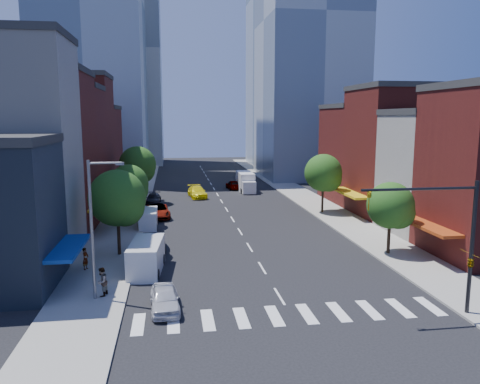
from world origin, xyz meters
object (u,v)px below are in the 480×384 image
at_px(parked_car_third, 158,211).
at_px(taxi, 197,192).
at_px(pedestrian_near, 85,259).
at_px(pedestrian_far, 102,282).
at_px(parked_car_front, 165,299).
at_px(traffic_car_far, 233,185).
at_px(box_truck, 246,182).
at_px(parked_car_rear, 153,199).
at_px(parked_car_second, 156,243).
at_px(traffic_car_oncoming, 245,184).
at_px(cargo_van_far, 148,219).
at_px(cargo_van_near, 146,257).

relative_size(parked_car_third, taxi, 1.02).
bearing_deg(pedestrian_near, pedestrian_far, -141.65).
relative_size(parked_car_front, traffic_car_far, 0.98).
bearing_deg(pedestrian_near, box_truck, -7.16).
bearing_deg(parked_car_rear, parked_car_second, -84.77).
xyz_separation_m(traffic_car_oncoming, traffic_car_far, (-2.24, -1.51, 0.06)).
bearing_deg(parked_car_front, pedestrian_near, 122.90).
xyz_separation_m(parked_car_front, cargo_van_far, (-2.00, 22.34, 0.24)).
distance_m(cargo_van_far, taxi, 19.59).
bearing_deg(box_truck, cargo_van_near, -109.86).
bearing_deg(pedestrian_near, parked_car_rear, 10.76).
bearing_deg(parked_car_rear, traffic_car_oncoming, 43.90).
bearing_deg(pedestrian_near, parked_car_second, -26.32).
xyz_separation_m(parked_car_third, pedestrian_near, (-4.98, -19.03, 0.21)).
height_order(parked_car_third, cargo_van_far, cargo_van_far).
relative_size(parked_car_front, box_truck, 0.58).
relative_size(taxi, traffic_car_oncoming, 1.35).
xyz_separation_m(traffic_car_far, pedestrian_near, (-16.74, -39.87, 0.26)).
distance_m(cargo_van_near, taxi, 34.00).
distance_m(traffic_car_far, box_truck, 2.97).
bearing_deg(traffic_car_oncoming, taxi, 41.44).
distance_m(parked_car_third, traffic_car_oncoming, 26.37).
height_order(traffic_car_far, pedestrian_near, pedestrian_near).
height_order(parked_car_third, pedestrian_near, pedestrian_near).
height_order(pedestrian_near, pedestrian_far, pedestrian_far).
height_order(parked_car_second, taxi, taxi).
xyz_separation_m(traffic_car_oncoming, pedestrian_near, (-18.98, -41.39, 0.32)).
height_order(taxi, traffic_car_far, taxi).
xyz_separation_m(cargo_van_near, traffic_car_oncoming, (14.34, 42.35, -0.50)).
bearing_deg(cargo_van_far, traffic_car_far, 63.84).
distance_m(cargo_van_near, traffic_car_oncoming, 44.71).
bearing_deg(parked_car_front, box_truck, 71.55).
relative_size(parked_car_second, box_truck, 0.57).
relative_size(parked_car_second, traffic_car_oncoming, 1.01).
relative_size(parked_car_front, traffic_car_oncoming, 1.04).
bearing_deg(taxi, box_truck, 24.64).
bearing_deg(parked_car_third, cargo_van_far, -105.07).
bearing_deg(traffic_car_oncoming, parked_car_second, 64.78).
distance_m(parked_car_second, traffic_car_far, 36.63).
xyz_separation_m(parked_car_second, cargo_van_near, (-0.54, -6.08, 0.49)).
xyz_separation_m(traffic_car_oncoming, box_truck, (-0.49, -3.82, 0.73)).
bearing_deg(pedestrian_near, traffic_car_far, -3.73).
distance_m(parked_car_second, pedestrian_near, 7.29).
distance_m(parked_car_second, traffic_car_oncoming, 38.81).
height_order(parked_car_front, taxi, taxi).
relative_size(parked_car_third, parked_car_rear, 1.21).
bearing_deg(traffic_car_far, parked_car_second, 64.58).
relative_size(cargo_van_far, taxi, 0.82).
bearing_deg(traffic_car_far, pedestrian_far, 65.12).
bearing_deg(parked_car_rear, box_truck, 35.31).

